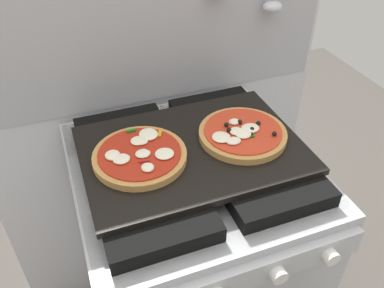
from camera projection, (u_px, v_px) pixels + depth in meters
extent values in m
cube|color=silver|center=(156.00, 121.00, 1.33)|extent=(1.10, 0.03, 1.55)
cube|color=#ADADB2|center=(151.00, 11.00, 1.09)|extent=(1.08, 0.00, 0.56)
ellipsoid|color=silver|center=(272.00, 7.00, 1.18)|extent=(0.06, 0.05, 0.03)
cube|color=#B7BABF|center=(192.00, 265.00, 1.30)|extent=(0.60, 0.60, 0.86)
cube|color=black|center=(192.00, 166.00, 1.03)|extent=(0.59, 0.59, 0.01)
cube|color=black|center=(138.00, 171.00, 0.98)|extent=(0.24, 0.51, 0.04)
cube|color=black|center=(242.00, 146.00, 1.06)|extent=(0.24, 0.51, 0.04)
cube|color=#B7BABF|center=(244.00, 277.00, 0.84)|extent=(0.58, 0.02, 0.07)
cylinder|color=silver|center=(279.00, 275.00, 0.84)|extent=(0.04, 0.02, 0.04)
cylinder|color=silver|center=(331.00, 257.00, 0.88)|extent=(0.04, 0.02, 0.04)
cube|color=black|center=(192.00, 150.00, 1.00)|extent=(0.54, 0.38, 0.02)
cylinder|color=#C18947|center=(140.00, 156.00, 0.96)|extent=(0.22, 0.22, 0.02)
cylinder|color=#AD2614|center=(139.00, 152.00, 0.95)|extent=(0.20, 0.20, 0.00)
ellipsoid|color=#F4EACC|center=(164.00, 154.00, 0.94)|extent=(0.05, 0.04, 0.01)
ellipsoid|color=#F4EACC|center=(143.00, 154.00, 0.94)|extent=(0.04, 0.03, 0.01)
ellipsoid|color=#F4EACC|center=(113.00, 155.00, 0.93)|extent=(0.04, 0.04, 0.01)
ellipsoid|color=#F4EACC|center=(138.00, 141.00, 0.97)|extent=(0.04, 0.04, 0.01)
ellipsoid|color=#F4EACC|center=(121.00, 159.00, 0.92)|extent=(0.04, 0.04, 0.01)
ellipsoid|color=#F4EACC|center=(142.00, 141.00, 0.97)|extent=(0.03, 0.03, 0.01)
ellipsoid|color=#F4EACC|center=(148.00, 167.00, 0.90)|extent=(0.03, 0.03, 0.01)
ellipsoid|color=#F4EACC|center=(148.00, 134.00, 1.00)|extent=(0.05, 0.05, 0.01)
cube|color=#19721E|center=(131.00, 131.00, 1.01)|extent=(0.02, 0.01, 0.00)
cube|color=gold|center=(160.00, 134.00, 1.00)|extent=(0.02, 0.03, 0.00)
cube|color=red|center=(144.00, 152.00, 0.94)|extent=(0.02, 0.02, 0.00)
cube|color=red|center=(144.00, 161.00, 0.92)|extent=(0.02, 0.01, 0.00)
cube|color=red|center=(114.00, 158.00, 0.93)|extent=(0.02, 0.03, 0.00)
cube|color=#19721E|center=(140.00, 140.00, 0.98)|extent=(0.03, 0.01, 0.00)
cylinder|color=#C18947|center=(243.00, 134.00, 1.02)|extent=(0.22, 0.22, 0.02)
cylinder|color=red|center=(243.00, 131.00, 1.02)|extent=(0.20, 0.20, 0.00)
ellipsoid|color=#F4EACC|center=(233.00, 141.00, 0.97)|extent=(0.04, 0.03, 0.01)
ellipsoid|color=#F4EACC|center=(250.00, 128.00, 1.02)|extent=(0.05, 0.04, 0.01)
ellipsoid|color=#F4EACC|center=(220.00, 136.00, 0.99)|extent=(0.04, 0.04, 0.01)
ellipsoid|color=#F4EACC|center=(237.00, 131.00, 1.00)|extent=(0.03, 0.04, 0.01)
ellipsoid|color=#F4EACC|center=(221.00, 137.00, 0.99)|extent=(0.05, 0.05, 0.01)
ellipsoid|color=#F4EACC|center=(234.00, 122.00, 1.04)|extent=(0.03, 0.03, 0.01)
ellipsoid|color=#F4EACC|center=(243.00, 134.00, 1.00)|extent=(0.04, 0.04, 0.01)
sphere|color=black|center=(229.00, 129.00, 1.01)|extent=(0.01, 0.01, 0.01)
sphere|color=black|center=(240.00, 122.00, 1.03)|extent=(0.01, 0.01, 0.01)
sphere|color=black|center=(252.00, 129.00, 1.01)|extent=(0.01, 0.01, 0.01)
sphere|color=black|center=(274.00, 134.00, 0.99)|extent=(0.01, 0.01, 0.01)
sphere|color=black|center=(226.00, 125.00, 1.02)|extent=(0.01, 0.01, 0.01)
sphere|color=black|center=(259.00, 124.00, 1.03)|extent=(0.01, 0.01, 0.01)
cube|color=#19721E|center=(252.00, 134.00, 1.00)|extent=(0.01, 0.03, 0.00)
cube|color=#19721E|center=(250.00, 133.00, 1.00)|extent=(0.01, 0.02, 0.00)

